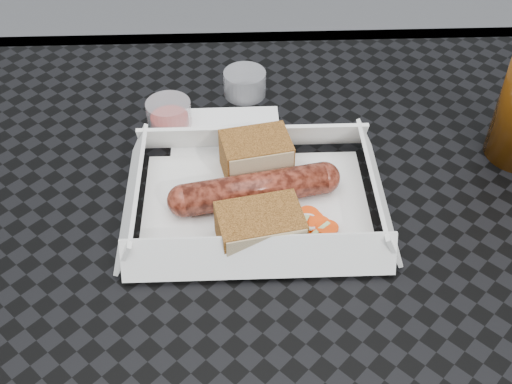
% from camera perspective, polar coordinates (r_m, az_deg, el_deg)
% --- Properties ---
extents(patio_table, '(0.80, 0.80, 0.74)m').
position_cam_1_polar(patio_table, '(0.65, 3.32, -10.08)').
color(patio_table, black).
rests_on(patio_table, ground).
extents(food_tray, '(0.22, 0.15, 0.00)m').
position_cam_1_polar(food_tray, '(0.63, -0.03, -1.20)').
color(food_tray, white).
rests_on(food_tray, patio_table).
extents(bratwurst, '(0.17, 0.06, 0.03)m').
position_cam_1_polar(bratwurst, '(0.62, -0.08, 0.27)').
color(bratwurst, maroon).
rests_on(bratwurst, food_tray).
extents(bread_near, '(0.08, 0.06, 0.04)m').
position_cam_1_polar(bread_near, '(0.65, 0.00, 3.23)').
color(bread_near, '#925924').
rests_on(bread_near, food_tray).
extents(bread_far, '(0.08, 0.06, 0.04)m').
position_cam_1_polar(bread_far, '(0.58, 0.36, -3.32)').
color(bread_far, '#925924').
rests_on(bread_far, food_tray).
extents(veg_garnish, '(0.03, 0.03, 0.00)m').
position_cam_1_polar(veg_garnish, '(0.61, 5.17, -3.19)').
color(veg_garnish, '#FF420B').
rests_on(veg_garnish, food_tray).
extents(napkin, '(0.12, 0.12, 0.00)m').
position_cam_1_polar(napkin, '(0.71, -2.64, 4.55)').
color(napkin, white).
rests_on(napkin, patio_table).
extents(condiment_cup_sauce, '(0.05, 0.05, 0.03)m').
position_cam_1_polar(condiment_cup_sauce, '(0.73, -7.74, 6.88)').
color(condiment_cup_sauce, '#99140B').
rests_on(condiment_cup_sauce, patio_table).
extents(condiment_cup_empty, '(0.05, 0.05, 0.03)m').
position_cam_1_polar(condiment_cup_empty, '(0.77, -1.00, 9.63)').
color(condiment_cup_empty, silver).
rests_on(condiment_cup_empty, patio_table).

